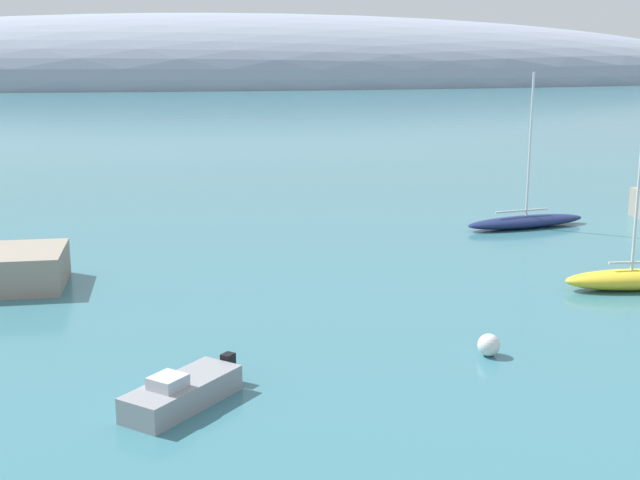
{
  "coord_description": "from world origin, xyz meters",
  "views": [
    {
      "loc": [
        -7.46,
        -12.75,
        11.67
      ],
      "look_at": [
        -1.53,
        27.42,
        2.2
      ],
      "focal_mm": 49.32,
      "sensor_mm": 36.0,
      "label": 1
    }
  ],
  "objects_px": {
    "sailboat_yellow_mid_mooring": "(631,279)",
    "sailboat_navy_outer_mooring": "(526,220)",
    "motorboat_grey_alongside_breakwater": "(182,392)",
    "mooring_buoy_white": "(489,345)"
  },
  "relations": [
    {
      "from": "motorboat_grey_alongside_breakwater",
      "to": "sailboat_navy_outer_mooring",
      "type": "bearing_deg",
      "value": 179.64
    },
    {
      "from": "mooring_buoy_white",
      "to": "sailboat_navy_outer_mooring",
      "type": "bearing_deg",
      "value": 65.42
    },
    {
      "from": "motorboat_grey_alongside_breakwater",
      "to": "mooring_buoy_white",
      "type": "bearing_deg",
      "value": 145.22
    },
    {
      "from": "sailboat_yellow_mid_mooring",
      "to": "mooring_buoy_white",
      "type": "height_order",
      "value": "sailboat_yellow_mid_mooring"
    },
    {
      "from": "sailboat_yellow_mid_mooring",
      "to": "motorboat_grey_alongside_breakwater",
      "type": "relative_size",
      "value": 1.66
    },
    {
      "from": "motorboat_grey_alongside_breakwater",
      "to": "mooring_buoy_white",
      "type": "xyz_separation_m",
      "value": [
        11.3,
        2.96,
        -0.05
      ]
    },
    {
      "from": "motorboat_grey_alongside_breakwater",
      "to": "mooring_buoy_white",
      "type": "distance_m",
      "value": 11.68
    },
    {
      "from": "sailboat_yellow_mid_mooring",
      "to": "sailboat_navy_outer_mooring",
      "type": "xyz_separation_m",
      "value": [
        0.21,
        13.82,
        -0.07
      ]
    },
    {
      "from": "motorboat_grey_alongside_breakwater",
      "to": "sailboat_yellow_mid_mooring",
      "type": "bearing_deg",
      "value": 157.22
    },
    {
      "from": "sailboat_navy_outer_mooring",
      "to": "mooring_buoy_white",
      "type": "distance_m",
      "value": 23.45
    }
  ]
}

